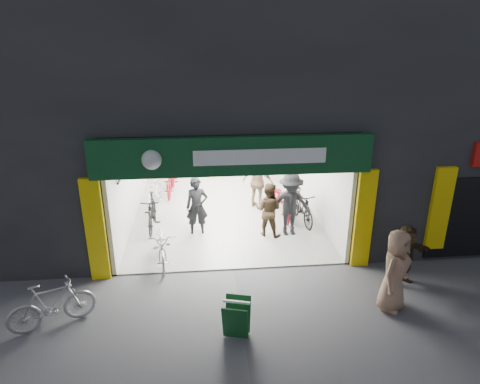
{
  "coord_description": "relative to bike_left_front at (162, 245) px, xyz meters",
  "views": [
    {
      "loc": [
        -0.73,
        -9.36,
        5.78
      ],
      "look_at": [
        0.31,
        1.5,
        1.53
      ],
      "focal_mm": 32.0,
      "sensor_mm": 36.0,
      "label": 1
    }
  ],
  "objects": [
    {
      "name": "bike_left_front",
      "position": [
        0.0,
        0.0,
        0.0
      ],
      "size": [
        0.87,
        1.92,
        0.98
      ],
      "primitive_type": "imported",
      "rotation": [
        0.0,
        0.0,
        0.12
      ],
      "color": "#B4B4B9",
      "rests_on": "ground"
    },
    {
      "name": "customer_a",
      "position": [
        0.91,
        1.52,
        0.39
      ],
      "size": [
        0.67,
        0.46,
        1.76
      ],
      "primitive_type": "imported",
      "rotation": [
        0.0,
        0.0,
        0.07
      ],
      "color": "black",
      "rests_on": "ground"
    },
    {
      "name": "sandwich_board",
      "position": [
        1.67,
        -3.05,
        -0.05
      ],
      "size": [
        0.63,
        0.64,
        0.79
      ],
      "rotation": [
        0.0,
        0.0,
        -0.26
      ],
      "color": "#10431C",
      "rests_on": "ground"
    },
    {
      "name": "bike_left_back",
      "position": [
        -0.53,
        3.8,
        0.05
      ],
      "size": [
        0.81,
        1.86,
        1.08
      ],
      "primitive_type": "imported",
      "rotation": [
        0.0,
        0.0,
        -0.17
      ],
      "color": "silver",
      "rests_on": "ground"
    },
    {
      "name": "parked_bike",
      "position": [
        -2.04,
        -2.39,
        0.03
      ],
      "size": [
        1.78,
        1.13,
        1.04
      ],
      "primitive_type": "imported",
      "rotation": [
        0.0,
        0.0,
        1.97
      ],
      "color": "#A8A8AD",
      "rests_on": "ground"
    },
    {
      "name": "ground",
      "position": [
        1.8,
        -0.6,
        -0.49
      ],
      "size": [
        60.0,
        60.0,
        0.0
      ],
      "primitive_type": "plane",
      "color": "#56565B",
      "rests_on": "ground"
    },
    {
      "name": "bike_right_back",
      "position": [
        3.96,
        2.58,
        0.07
      ],
      "size": [
        0.84,
        1.92,
        1.12
      ],
      "primitive_type": "imported",
      "rotation": [
        0.0,
        0.0,
        -0.17
      ],
      "color": "#A4A4A8",
      "rests_on": "ground"
    },
    {
      "name": "customer_d",
      "position": [
        2.95,
        3.32,
        0.43
      ],
      "size": [
        1.16,
        0.92,
        1.84
      ],
      "primitive_type": "imported",
      "rotation": [
        0.0,
        0.0,
        2.63
      ],
      "color": "#876C4E",
      "rests_on": "ground"
    },
    {
      "name": "bike_right_mid",
      "position": [
        3.63,
        2.58,
        0.05
      ],
      "size": [
        0.82,
        2.07,
        1.07
      ],
      "primitive_type": "imported",
      "rotation": [
        0.0,
        0.0,
        0.05
      ],
      "color": "maroon",
      "rests_on": "ground"
    },
    {
      "name": "bike_right_front",
      "position": [
        4.15,
        2.0,
        0.05
      ],
      "size": [
        0.76,
        1.84,
        1.07
      ],
      "primitive_type": "imported",
      "rotation": [
        0.0,
        0.0,
        0.15
      ],
      "color": "black",
      "rests_on": "ground"
    },
    {
      "name": "bike_left_midfront",
      "position": [
        -0.45,
        2.0,
        0.06
      ],
      "size": [
        0.51,
        1.81,
        1.09
      ],
      "primitive_type": "imported",
      "rotation": [
        0.0,
        0.0,
        -0.0
      ],
      "color": "black",
      "rests_on": "ground"
    },
    {
      "name": "customer_c",
      "position": [
        3.6,
        1.19,
        0.47
      ],
      "size": [
        1.3,
        0.82,
        1.92
      ],
      "primitive_type": "imported",
      "rotation": [
        0.0,
        0.0,
        0.09
      ],
      "color": "black",
      "rests_on": "ground"
    },
    {
      "name": "customer_b",
      "position": [
        2.96,
        1.23,
        0.33
      ],
      "size": [
        0.98,
        0.89,
        1.64
      ],
      "primitive_type": "imported",
      "rotation": [
        0.0,
        0.0,
        2.72
      ],
      "color": "#392A1A",
      "rests_on": "ground"
    },
    {
      "name": "bike_left_midback",
      "position": [
        -0.03,
        4.94,
        0.03
      ],
      "size": [
        0.78,
        2.0,
        1.03
      ],
      "primitive_type": "imported",
      "rotation": [
        0.0,
        0.0,
        -0.05
      ],
      "color": "maroon",
      "rests_on": "ground"
    },
    {
      "name": "pedestrian_far",
      "position": [
        5.76,
        -1.58,
        0.27
      ],
      "size": [
        1.46,
        1.05,
        1.52
      ],
      "primitive_type": "imported",
      "rotation": [
        0.0,
        0.0,
        0.48
      ],
      "color": "#352718",
      "rests_on": "ground"
    },
    {
      "name": "pedestrian_near",
      "position": [
        5.1,
        -2.46,
        0.44
      ],
      "size": [
        1.06,
        1.06,
        1.86
      ],
      "primitive_type": "imported",
      "rotation": [
        0.0,
        0.0,
        0.77
      ],
      "color": "#987258",
      "rests_on": "ground"
    },
    {
      "name": "building",
      "position": [
        2.71,
        4.39,
        3.83
      ],
      "size": [
        17.0,
        10.27,
        8.0
      ],
      "color": "#232326",
      "rests_on": "ground"
    }
  ]
}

